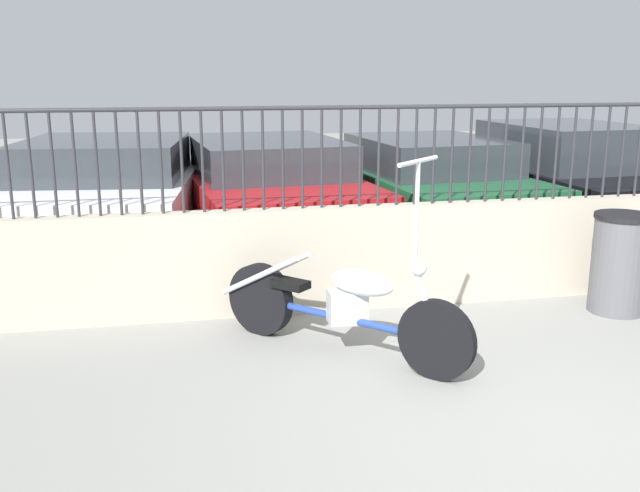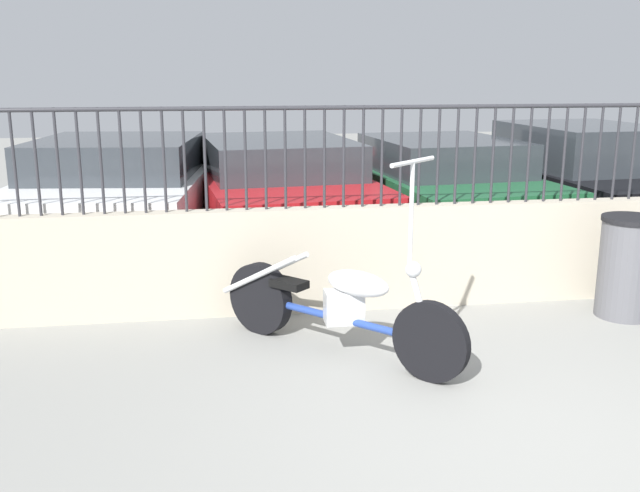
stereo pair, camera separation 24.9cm
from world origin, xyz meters
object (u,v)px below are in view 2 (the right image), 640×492
car_black (575,177)px  car_red (276,187)px  trash_bin (627,267)px  car_white (122,193)px  car_green (436,186)px  motorcycle_blue (329,303)px

car_black → car_red: bearing=86.7°
car_red → trash_bin: bearing=-146.5°
car_white → car_green: size_ratio=0.98×
motorcycle_blue → car_green: 4.09m
motorcycle_blue → car_red: motorcycle_blue is taller
car_red → car_green: bearing=-99.4°
trash_bin → motorcycle_blue: bearing=-171.1°
trash_bin → car_white: 5.43m
motorcycle_blue → car_white: size_ratio=0.39×
motorcycle_blue → car_green: motorcycle_blue is taller
motorcycle_blue → car_green: (1.95, 3.59, 0.27)m
car_white → car_red: (1.81, 0.26, -0.02)m
trash_bin → car_red: 4.26m
trash_bin → car_green: (-0.69, 3.17, 0.21)m
car_white → car_red: bearing=-75.1°
car_white → car_black: (5.77, 0.32, 0.01)m
car_white → car_black: bearing=-80.2°
trash_bin → car_red: bearing=129.1°
motorcycle_blue → car_black: motorcycle_blue is taller
car_red → car_black: bearing=-94.8°
car_green → car_red: bearing=81.1°
trash_bin → car_black: 3.60m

